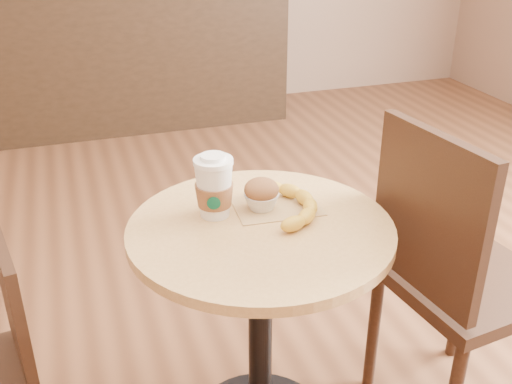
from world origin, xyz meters
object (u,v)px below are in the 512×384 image
at_px(chair_right, 454,272).
at_px(banana, 293,203).
at_px(muffin, 262,194).
at_px(cafe_table, 260,290).
at_px(coffee_cup, 214,189).

xyz_separation_m(chair_right, banana, (-0.45, 0.16, 0.22)).
xyz_separation_m(muffin, banana, (0.08, -0.04, -0.02)).
xyz_separation_m(cafe_table, muffin, (0.03, 0.09, 0.26)).
relative_size(muffin, banana, 0.34).
bearing_deg(coffee_cup, chair_right, -0.64).
xyz_separation_m(cafe_table, coffee_cup, (-0.10, 0.09, 0.29)).
xyz_separation_m(chair_right, muffin, (-0.53, 0.20, 0.25)).
relative_size(chair_right, coffee_cup, 5.61).
height_order(coffee_cup, muffin, coffee_cup).
distance_m(chair_right, banana, 0.53).
xyz_separation_m(coffee_cup, muffin, (0.13, -0.01, -0.03)).
distance_m(cafe_table, muffin, 0.27).
relative_size(coffee_cup, banana, 0.60).
distance_m(coffee_cup, muffin, 0.14).
distance_m(chair_right, muffin, 0.62).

